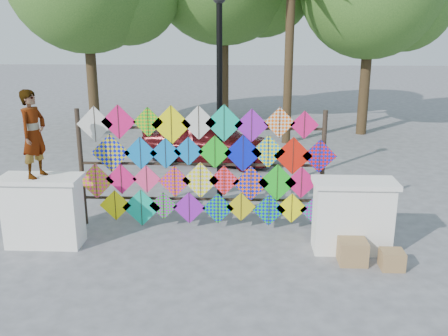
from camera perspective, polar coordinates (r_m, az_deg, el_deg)
The scene contains 9 objects.
ground at distance 9.15m, azimuth -3.04°, elevation -8.50°, with size 80.00×80.00×0.00m, color gray.
parapet_left at distance 9.37m, azimuth -19.95°, elevation -4.60°, with size 1.40×0.65×1.28m.
parapet_right at distance 8.87m, azimuth 14.48°, elevation -5.28°, with size 1.40×0.65×1.28m.
kite_rack at distance 9.39m, azimuth -2.34°, elevation 0.17°, with size 4.89×0.24×2.41m.
vendor_woman at distance 9.00m, azimuth -20.94°, elevation 3.65°, with size 0.55×0.36×1.50m, color #99999E.
sedan at distance 14.12m, azimuth -1.72°, elevation 3.20°, with size 1.52×3.78×1.29m, color #4C0D10.
lamppost at distance 10.35m, azimuth -0.52°, elevation 9.94°, with size 0.28×0.28×4.46m.
cardboard_box_near at distance 8.59m, azimuth 14.48°, elevation -9.25°, with size 0.45×0.40×0.40m, color #A58850.
cardboard_box_far at distance 8.61m, azimuth 18.64°, elevation -9.90°, with size 0.37×0.34×0.31m, color #A58850.
Camera 1 is at (0.84, -8.27, 3.82)m, focal length 40.00 mm.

